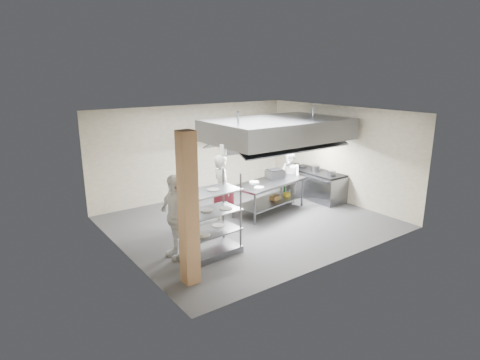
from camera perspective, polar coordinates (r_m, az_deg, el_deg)
floor at (r=11.10m, az=1.37°, el=-5.99°), size 7.00×7.00×0.00m
ceiling at (r=10.40m, az=1.48°, el=9.61°), size 7.00×7.00×0.00m
wall_back at (r=13.11m, az=-6.55°, el=4.06°), size 7.00×0.00×7.00m
wall_left at (r=9.04m, az=-16.53°, el=-1.57°), size 0.00×6.00×6.00m
wall_right at (r=13.03m, az=13.80°, el=3.64°), size 0.00×6.00×6.00m
column at (r=7.60m, az=-7.37°, el=-4.23°), size 0.30×0.30×3.00m
exhaust_hood at (r=11.60m, az=5.41°, el=7.15°), size 4.00×2.50×0.60m
hood_strip_a at (r=11.08m, az=1.84°, el=5.16°), size 1.60×0.12×0.04m
hood_strip_b at (r=12.25m, az=8.56°, el=5.96°), size 1.60×0.12×0.04m
wall_shelf at (r=13.93m, az=0.25°, el=4.82°), size 1.50×0.28×0.04m
island at (r=11.82m, az=4.16°, el=-2.35°), size 2.49×1.39×0.91m
island_worktop at (r=11.70m, az=4.20°, el=-0.37°), size 2.49×1.39×0.06m
island_undershelf at (r=11.87m, az=4.14°, el=-3.07°), size 2.29×1.26×0.04m
pass_rack at (r=8.91m, az=-4.01°, el=-5.08°), size 1.29×0.82×1.86m
cooking_range at (r=13.29m, az=10.70°, el=-0.74°), size 0.80×2.00×0.84m
range_top at (r=13.18m, az=10.80°, el=1.14°), size 0.78×1.96×0.06m
chef_head at (r=10.65m, az=-2.58°, el=-1.45°), size 0.58×0.77×1.93m
chef_line at (r=12.66m, az=7.04°, el=0.44°), size 0.69×0.85×1.62m
chef_plating at (r=8.89m, az=-9.16°, el=-5.14°), size 0.54×1.15×1.90m
griddle at (r=12.06m, az=4.99°, el=0.84°), size 0.55×0.46×0.24m
wicker_basket at (r=11.96m, az=5.02°, el=-2.52°), size 0.32×0.25×0.13m
stockpot at (r=13.09m, az=10.70°, el=1.65°), size 0.29×0.29×0.20m
plate_stack at (r=9.03m, az=-3.97°, el=-7.07°), size 0.28×0.28×0.05m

